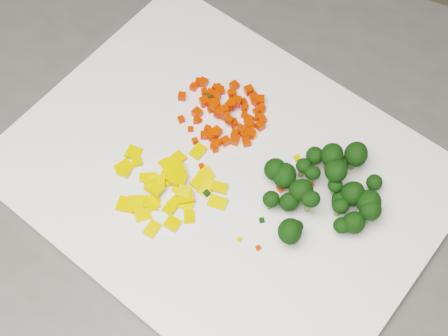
{
  "coord_description": "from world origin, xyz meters",
  "views": [
    {
      "loc": [
        0.16,
        0.1,
        1.57
      ],
      "look_at": [
        0.17,
        0.44,
        0.92
      ],
      "focal_mm": 50.0,
      "sensor_mm": 36.0,
      "label": 1
    }
  ],
  "objects_px": {
    "counter_block": "(197,286)",
    "broccoli_pile": "(326,193)",
    "carrot_pile": "(220,108)",
    "cutting_board": "(224,174)",
    "pepper_pile": "(169,183)"
  },
  "relations": [
    {
      "from": "counter_block",
      "to": "broccoli_pile",
      "type": "height_order",
      "value": "broccoli_pile"
    },
    {
      "from": "carrot_pile",
      "to": "broccoli_pile",
      "type": "height_order",
      "value": "broccoli_pile"
    },
    {
      "from": "cutting_board",
      "to": "broccoli_pile",
      "type": "bearing_deg",
      "value": -21.95
    },
    {
      "from": "counter_block",
      "to": "broccoli_pile",
      "type": "bearing_deg",
      "value": -17.08
    },
    {
      "from": "broccoli_pile",
      "to": "pepper_pile",
      "type": "bearing_deg",
      "value": 170.88
    },
    {
      "from": "cutting_board",
      "to": "carrot_pile",
      "type": "bearing_deg",
      "value": 91.89
    },
    {
      "from": "carrot_pile",
      "to": "broccoli_pile",
      "type": "bearing_deg",
      "value": -47.74
    },
    {
      "from": "carrot_pile",
      "to": "pepper_pile",
      "type": "relative_size",
      "value": 0.86
    },
    {
      "from": "pepper_pile",
      "to": "broccoli_pile",
      "type": "bearing_deg",
      "value": -9.12
    },
    {
      "from": "cutting_board",
      "to": "pepper_pile",
      "type": "height_order",
      "value": "pepper_pile"
    },
    {
      "from": "counter_block",
      "to": "broccoli_pile",
      "type": "xyz_separation_m",
      "value": [
        0.16,
        -0.05,
        0.49
      ]
    },
    {
      "from": "carrot_pile",
      "to": "broccoli_pile",
      "type": "distance_m",
      "value": 0.17
    },
    {
      "from": "cutting_board",
      "to": "pepper_pile",
      "type": "xyz_separation_m",
      "value": [
        -0.06,
        -0.02,
        0.02
      ]
    },
    {
      "from": "carrot_pile",
      "to": "cutting_board",
      "type": "bearing_deg",
      "value": -88.11
    },
    {
      "from": "cutting_board",
      "to": "carrot_pile",
      "type": "height_order",
      "value": "carrot_pile"
    }
  ]
}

